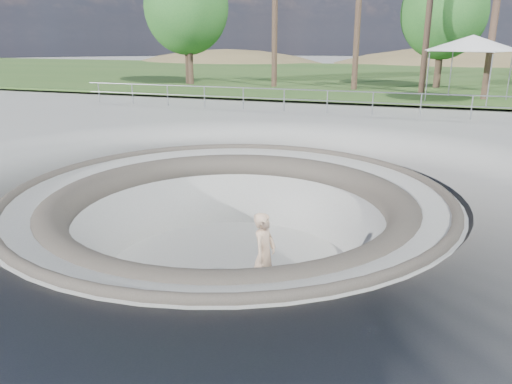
% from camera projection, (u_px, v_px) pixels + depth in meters
% --- Properties ---
extents(ground, '(180.00, 180.00, 0.00)m').
position_uv_depth(ground, '(230.00, 192.00, 11.67)').
color(ground, '#9E9E99').
rests_on(ground, ground).
extents(skate_bowl, '(14.00, 14.00, 4.10)m').
position_uv_depth(skate_bowl, '(231.00, 263.00, 12.21)').
color(skate_bowl, '#9E9E99').
rests_on(skate_bowl, ground).
extents(grass_strip, '(180.00, 36.00, 0.12)m').
position_uv_depth(grass_strip, '(376.00, 76.00, 42.37)').
color(grass_strip, '#305321').
rests_on(grass_strip, ground).
extents(distant_hills, '(103.20, 45.00, 28.60)m').
position_uv_depth(distant_hills, '(419.00, 121.00, 64.36)').
color(distant_hills, brown).
rests_on(distant_hills, ground).
extents(safety_railing, '(25.00, 0.06, 1.03)m').
position_uv_depth(safety_railing, '(327.00, 101.00, 22.32)').
color(safety_railing, gray).
rests_on(safety_railing, ground).
extents(skateboard, '(0.85, 0.26, 0.09)m').
position_uv_depth(skateboard, '(264.00, 296.00, 10.68)').
color(skateboard, brown).
rests_on(skateboard, ground).
extents(skater, '(0.53, 0.73, 1.87)m').
position_uv_depth(skater, '(264.00, 255.00, 10.39)').
color(skater, '#D8AF8B').
rests_on(skater, skateboard).
extents(canopy_white, '(5.96, 5.96, 3.28)m').
position_uv_depth(canopy_white, '(473.00, 43.00, 25.14)').
color(canopy_white, gray).
rests_on(canopy_white, ground).
extents(bushy_tree_left, '(5.81, 5.28, 8.38)m').
position_uv_depth(bushy_tree_left, '(186.00, 7.00, 33.77)').
color(bushy_tree_left, brown).
rests_on(bushy_tree_left, ground).
extents(bushy_tree_mid, '(5.29, 4.80, 7.62)m').
position_uv_depth(bushy_tree_mid, '(444.00, 12.00, 31.14)').
color(bushy_tree_mid, brown).
rests_on(bushy_tree_mid, ground).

